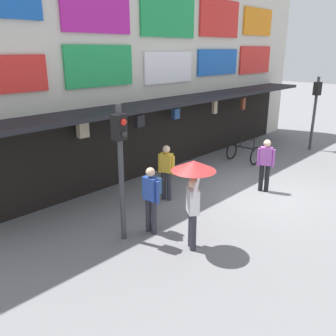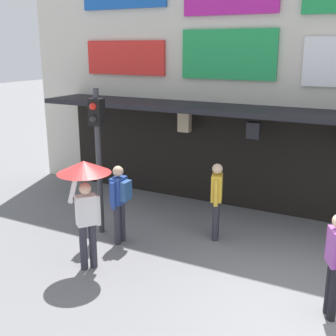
# 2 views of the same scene
# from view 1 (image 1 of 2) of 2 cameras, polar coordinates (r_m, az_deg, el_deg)

# --- Properties ---
(ground_plane) EXTENTS (80.00, 80.00, 0.00)m
(ground_plane) POSITION_cam_1_polar(r_m,az_deg,el_deg) (11.53, 14.68, -4.05)
(ground_plane) COLOR slate
(shopfront) EXTENTS (18.00, 2.60, 8.00)m
(shopfront) POSITION_cam_1_polar(r_m,az_deg,el_deg) (13.43, -1.88, 17.03)
(shopfront) COLOR beige
(shopfront) RESTS_ON ground
(traffic_light_near) EXTENTS (0.30, 0.34, 3.20)m
(traffic_light_near) POSITION_cam_1_polar(r_m,az_deg,el_deg) (7.91, -7.59, 2.50)
(traffic_light_near) COLOR #38383D
(traffic_light_near) RESTS_ON ground
(traffic_light_far) EXTENTS (0.33, 0.35, 3.20)m
(traffic_light_far) POSITION_cam_1_polar(r_m,az_deg,el_deg) (16.93, 22.52, 9.76)
(traffic_light_far) COLOR #38383D
(traffic_light_far) RESTS_ON ground
(bicycle_parked) EXTENTS (0.75, 1.18, 1.05)m
(bicycle_parked) POSITION_cam_1_polar(r_m,az_deg,el_deg) (14.50, 11.95, 2.44)
(bicycle_parked) COLOR black
(bicycle_parked) RESTS_ON ground
(pedestrian_in_yellow) EXTENTS (0.36, 0.53, 1.68)m
(pedestrian_in_yellow) POSITION_cam_1_polar(r_m,az_deg,el_deg) (8.56, -2.66, -4.33)
(pedestrian_in_yellow) COLOR #2D2D38
(pedestrian_in_yellow) RESTS_ON ground
(pedestrian_with_umbrella) EXTENTS (0.96, 0.96, 2.08)m
(pedestrian_with_umbrella) POSITION_cam_1_polar(r_m,az_deg,el_deg) (7.62, 4.08, -1.95)
(pedestrian_with_umbrella) COLOR #2D2D38
(pedestrian_with_umbrella) RESTS_ON ground
(pedestrian_in_red) EXTENTS (0.32, 0.51, 1.68)m
(pedestrian_in_red) POSITION_cam_1_polar(r_m,az_deg,el_deg) (10.43, -0.28, -0.26)
(pedestrian_in_red) COLOR #2D2D38
(pedestrian_in_red) RESTS_ON ground
(pedestrian_in_purple) EXTENTS (0.35, 0.49, 1.68)m
(pedestrian_in_purple) POSITION_cam_1_polar(r_m,az_deg,el_deg) (11.48, 15.32, 0.84)
(pedestrian_in_purple) COLOR black
(pedestrian_in_purple) RESTS_ON ground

